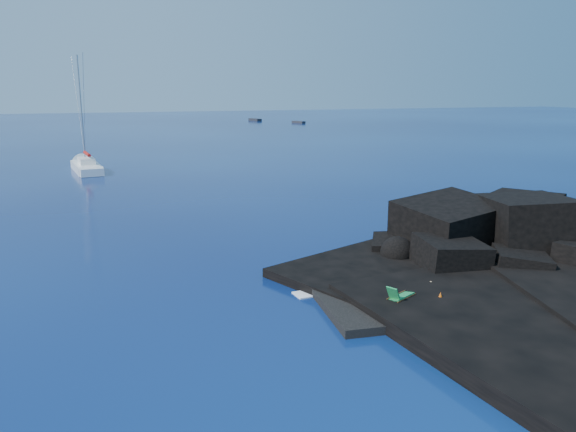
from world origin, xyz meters
The scene contains 11 objects.
ground centered at (0.00, 0.00, 0.00)m, with size 400.00×400.00×0.00m, color #030430.
headland centered at (13.00, 3.00, 0.00)m, with size 24.00×24.00×3.60m, color black, non-canonical shape.
beach centered at (4.50, 0.50, 0.00)m, with size 8.50×6.00×0.70m, color black.
surf_foam centered at (5.00, 5.00, 0.00)m, with size 10.00×8.00×0.06m, color white, non-canonical shape.
sailboat centered at (-8.97, 46.19, 0.00)m, with size 2.51×11.99×12.57m, color white, non-canonical shape.
deck_chair centered at (3.30, -0.33, 0.83)m, with size 1.41×0.62×0.97m, color #1C8142, non-canonical shape.
towel centered at (5.05, 0.77, 0.38)m, with size 2.07×0.98×0.05m, color white.
sunbather centered at (5.05, 0.77, 0.53)m, with size 1.86×0.45×0.25m, color #E2B077, non-canonical shape.
marker_cone centered at (4.82, -0.87, 0.59)m, with size 0.32×0.32×0.48m, color #E75C0C.
distant_boat_a centered at (35.20, 131.93, 0.00)m, with size 1.46×4.71×0.63m, color #232328.
distant_boat_b centered at (43.01, 118.36, 0.00)m, with size 1.24×4.00×0.53m, color #26262B.
Camera 1 is at (-8.40, -19.40, 9.10)m, focal length 35.00 mm.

